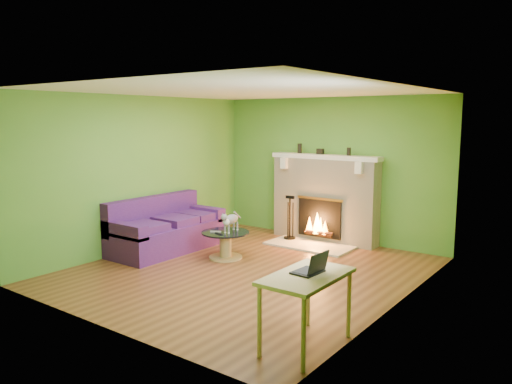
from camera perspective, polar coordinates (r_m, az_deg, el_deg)
floor at (r=7.42m, az=-0.98°, el=-9.01°), size 5.00×5.00×0.00m
ceiling at (r=7.09m, az=-1.03°, el=11.48°), size 5.00×5.00×0.00m
wall_back at (r=9.24m, az=8.47°, el=2.60°), size 5.00×0.00×5.00m
wall_front at (r=5.39m, az=-17.37°, el=-1.79°), size 5.00×0.00×5.00m
wall_left at (r=8.68m, az=-12.89°, el=2.11°), size 0.00×5.00×5.00m
wall_right at (r=6.05m, az=16.17°, el=-0.66°), size 0.00×5.00×5.00m
window_frame at (r=5.19m, az=12.71°, el=0.80°), size 0.00×1.20×1.20m
window_pane at (r=5.20m, az=12.63°, el=0.81°), size 0.00×1.06×1.06m
fireplace at (r=9.14m, az=7.86°, el=-0.79°), size 2.10×0.46×1.58m
hearth at (r=8.86m, az=6.15°, el=-6.06°), size 1.50×0.75×0.03m
mantel at (r=9.03m, az=7.89°, el=4.01°), size 2.10×0.28×0.08m
sofa at (r=8.63m, az=-10.33°, el=-4.26°), size 0.90×2.00×0.90m
coffee_table at (r=8.02m, az=-3.51°, el=-5.83°), size 0.76×0.76×0.43m
desk at (r=4.91m, az=5.80°, el=-10.35°), size 0.57×0.99×0.73m
cat at (r=7.93m, az=-2.86°, el=-3.39°), size 0.27×0.56×0.33m
remote_silver at (r=7.95m, az=-4.63°, el=-4.54°), size 0.17×0.13×0.02m
remote_black at (r=7.83m, az=-4.26°, el=-4.75°), size 0.17×0.08×0.02m
laptop at (r=4.90m, az=5.93°, el=-7.90°), size 0.29×0.32×0.23m
fire_tools at (r=9.15m, az=3.89°, el=-2.89°), size 0.21×0.21×0.80m
mantel_vase_left at (r=9.33m, az=5.01°, el=4.99°), size 0.08×0.08×0.18m
mantel_vase_right at (r=8.85m, az=10.56°, el=4.57°), size 0.07×0.07×0.14m
mantel_box at (r=9.11m, az=7.35°, el=4.62°), size 0.12×0.08×0.10m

